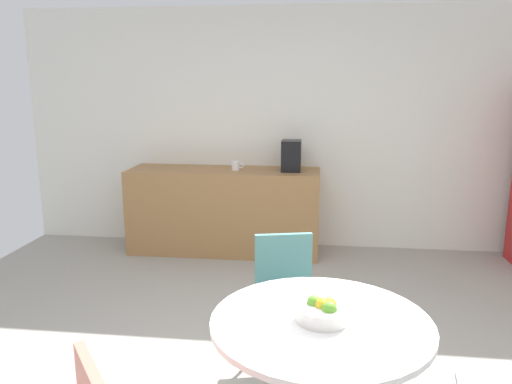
% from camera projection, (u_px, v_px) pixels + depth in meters
% --- Properties ---
extents(wall_back, '(6.00, 0.10, 2.60)m').
position_uv_depth(wall_back, '(293.00, 130.00, 5.37)').
color(wall_back, white).
rests_on(wall_back, ground_plane).
extents(counter_block, '(2.03, 0.60, 0.90)m').
position_uv_depth(counter_block, '(224.00, 211.00, 5.30)').
color(counter_block, '#9E7042').
rests_on(counter_block, ground_plane).
extents(round_table, '(1.01, 1.01, 0.74)m').
position_uv_depth(round_table, '(320.00, 350.00, 2.26)').
color(round_table, silver).
rests_on(round_table, ground_plane).
extents(chair_teal, '(0.51, 0.51, 0.83)m').
position_uv_depth(chair_teal, '(286.00, 284.00, 3.17)').
color(chair_teal, silver).
rests_on(chair_teal, ground_plane).
extents(fruit_bowl, '(0.24, 0.24, 0.11)m').
position_uv_depth(fruit_bowl, '(323.00, 311.00, 2.21)').
color(fruit_bowl, silver).
rests_on(fruit_bowl, round_table).
extents(mug_white, '(0.13, 0.08, 0.09)m').
position_uv_depth(mug_white, '(236.00, 166.00, 5.15)').
color(mug_white, white).
rests_on(mug_white, counter_block).
extents(coffee_maker, '(0.20, 0.24, 0.32)m').
position_uv_depth(coffee_maker, '(291.00, 156.00, 5.09)').
color(coffee_maker, black).
rests_on(coffee_maker, counter_block).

